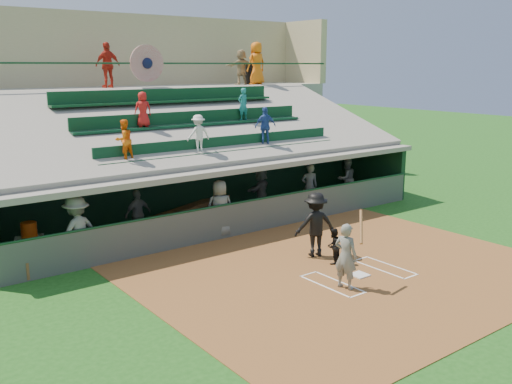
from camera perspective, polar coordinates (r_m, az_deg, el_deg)
ground at (r=15.68m, az=10.30°, el=-8.27°), size 100.00×100.00×0.00m
dirt_slab at (r=15.99m, az=8.97°, el=-7.76°), size 11.00×9.00×0.02m
home_plate at (r=15.66m, az=10.31°, el=-8.15°), size 0.43×0.43×0.03m
batters_box_chalk at (r=15.67m, az=10.30°, el=-8.19°), size 2.65×1.85×0.01m
dugout_floor at (r=20.57m, az=-3.66°, el=-2.97°), size 16.00×3.50×0.04m
concourse_slab at (r=25.93m, az=-12.07°, el=5.15°), size 20.00×3.00×4.60m
grandstand at (r=23.28m, az=-8.91°, el=4.36°), size 20.40×10.40×7.80m
batter_at_plate at (r=14.48m, az=8.99°, el=-6.31°), size 0.90×0.77×1.95m
catcher at (r=16.29m, az=7.73°, el=-5.38°), size 0.62×0.56×1.03m
home_umpire at (r=16.79m, az=5.96°, el=-3.23°), size 1.41×1.13×1.90m
dugout_bench at (r=21.43m, az=-5.73°, el=-1.68°), size 14.51×6.03×0.46m
white_table at (r=17.60m, az=-21.65°, el=-5.33°), size 0.92×0.79×0.68m
water_cooler at (r=17.47m, az=-21.76°, el=-3.54°), size 0.44×0.44×0.44m
dugout_player_a at (r=16.57m, az=-17.45°, el=-3.76°), size 1.44×1.09×1.98m
dugout_player_b at (r=18.77m, az=-11.72°, el=-2.16°), size 0.97×0.50×1.59m
dugout_player_c at (r=18.57m, az=-3.63°, el=-1.64°), size 1.05×0.85×1.86m
dugout_player_d at (r=21.85m, az=0.50°, el=0.27°), size 1.59×1.14×1.66m
dugout_player_e at (r=22.23m, az=5.37°, el=0.56°), size 0.76×0.68×1.76m
dugout_player_f at (r=23.98m, az=9.02°, el=1.31°), size 0.94×0.78×1.73m
trash_bin at (r=28.64m, az=-0.40°, el=11.72°), size 0.67×0.67×1.00m
concourse_staff_a at (r=24.84m, az=-14.60°, el=12.19°), size 1.13×0.57×1.86m
concourse_staff_b at (r=27.67m, az=0.05°, el=12.73°), size 0.99×0.66×2.00m
concourse_staff_c at (r=28.13m, az=-1.49°, el=12.38°), size 1.58×0.62×1.67m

